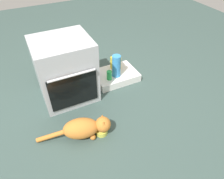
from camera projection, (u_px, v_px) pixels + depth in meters
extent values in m
plane|color=#384C47|center=(85.00, 114.00, 2.30)|extent=(8.00, 8.00, 0.00)
cube|color=#B7BABF|center=(65.00, 70.00, 2.32)|extent=(0.62, 0.56, 0.75)
cube|color=black|center=(74.00, 91.00, 2.19)|extent=(0.53, 0.01, 0.41)
cylinder|color=silver|center=(72.00, 76.00, 2.02)|extent=(0.50, 0.02, 0.02)
cube|color=white|center=(116.00, 76.00, 2.78)|extent=(0.57, 0.41, 0.10)
cylinder|color=#D1D14C|center=(102.00, 131.00, 2.09)|extent=(0.12, 0.12, 0.05)
sphere|color=brown|center=(101.00, 130.00, 2.08)|extent=(0.07, 0.07, 0.07)
ellipsoid|color=#C6752D|center=(81.00, 128.00, 2.00)|extent=(0.40, 0.30, 0.21)
sphere|color=#C6752D|center=(103.00, 124.00, 2.02)|extent=(0.16, 0.16, 0.16)
cone|color=#C6752D|center=(102.00, 117.00, 2.02)|extent=(0.06, 0.06, 0.07)
cone|color=#C6752D|center=(103.00, 124.00, 1.95)|extent=(0.06, 0.06, 0.07)
cylinder|color=#C6752D|center=(51.00, 136.00, 2.00)|extent=(0.30, 0.13, 0.12)
sphere|color=#C6752D|center=(92.00, 128.00, 2.12)|extent=(0.06, 0.06, 0.06)
sphere|color=#C6752D|center=(93.00, 137.00, 2.03)|extent=(0.06, 0.06, 0.06)
cylinder|color=#388CD1|center=(116.00, 66.00, 2.60)|extent=(0.11, 0.11, 0.30)
cube|color=yellow|center=(116.00, 63.00, 2.76)|extent=(0.12, 0.09, 0.18)
cylinder|color=green|center=(109.00, 75.00, 2.60)|extent=(0.07, 0.07, 0.12)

